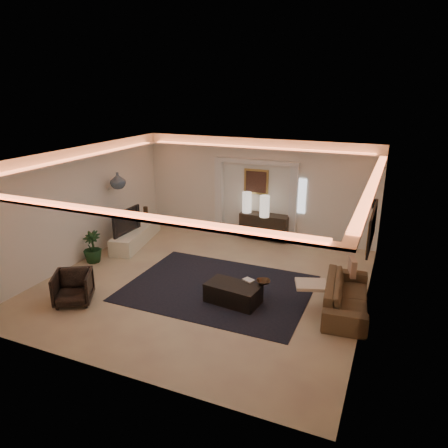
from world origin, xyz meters
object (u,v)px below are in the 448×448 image
at_px(console, 264,226).
at_px(sofa, 346,296).
at_px(coffee_table, 233,294).
at_px(armchair, 73,288).

xyz_separation_m(console, sofa, (2.79, -3.28, -0.09)).
xyz_separation_m(sofa, coffee_table, (-2.20, -0.63, -0.10)).
relative_size(console, armchair, 1.90).
height_order(console, coffee_table, console).
bearing_deg(console, armchair, -113.32).
xyz_separation_m(console, armchair, (-2.46, -5.22, -0.06)).
bearing_deg(armchair, console, 34.37).
bearing_deg(console, sofa, -47.62).
xyz_separation_m(coffee_table, armchair, (-3.05, -1.30, 0.14)).
relative_size(console, coffee_table, 1.29).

